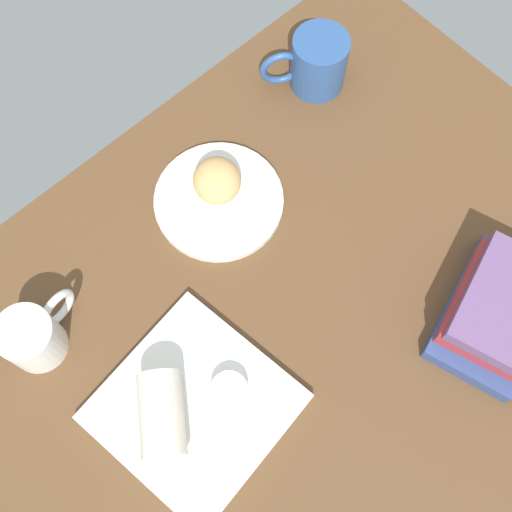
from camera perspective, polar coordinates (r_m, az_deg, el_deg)
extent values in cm
cube|color=brown|center=(102.55, 4.83, -5.71)|extent=(110.00, 90.00, 4.00)
cylinder|color=white|center=(106.77, -3.24, 4.80)|extent=(20.94, 20.94, 1.40)
ellipsoid|color=tan|center=(104.49, -3.40, 6.55)|extent=(10.73, 10.92, 5.61)
cube|color=white|center=(97.08, -5.36, -12.90)|extent=(27.44, 27.44, 1.60)
cylinder|color=silver|center=(95.16, -2.29, -11.59)|extent=(5.32, 5.32, 2.24)
cylinder|color=#C35620|center=(94.36, -2.31, -11.51)|extent=(4.36, 4.36, 0.40)
cylinder|color=beige|center=(93.46, -8.19, -13.44)|extent=(11.68, 12.93, 6.28)
cube|color=#33477F|center=(105.05, 19.89, -4.88)|extent=(24.56, 19.21, 2.99)
cube|color=#A53338|center=(102.31, 20.92, -4.56)|extent=(21.14, 19.74, 3.48)
cylinder|color=white|center=(100.26, -18.86, -6.82)|extent=(8.36, 8.36, 8.71)
cylinder|color=olive|center=(96.82, -19.53, -6.25)|extent=(6.86, 6.86, 0.40)
torus|color=white|center=(100.44, -16.81, -4.34)|extent=(6.54, 2.58, 6.43)
cylinder|color=#2D518C|center=(115.79, 5.47, 16.36)|extent=(9.48, 9.48, 10.43)
cylinder|color=olive|center=(112.19, 5.69, 17.80)|extent=(7.78, 7.78, 0.40)
torus|color=#2D518C|center=(114.65, 2.20, 15.95)|extent=(6.97, 4.95, 7.46)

